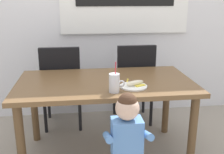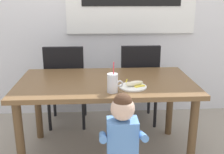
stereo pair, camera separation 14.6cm
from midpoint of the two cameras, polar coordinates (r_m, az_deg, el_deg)
The scene contains 8 objects.
ground_plane at distance 2.74m, azimuth 0.38°, elevation -15.75°, with size 24.00×24.00×0.00m, color #9E9384.
dining_table at distance 2.45m, azimuth 0.41°, elevation -2.92°, with size 1.56×0.87×0.74m.
dining_chair_left at distance 3.07m, azimuth -8.34°, elevation -1.02°, with size 0.44×0.45×0.96m.
dining_chair_right at distance 3.11m, azimuth 6.89°, elevation -0.69°, with size 0.44×0.44×0.96m.
toddler_standing at distance 1.97m, azimuth 4.37°, elevation -12.01°, with size 0.33×0.24×0.84m.
milk_cup at distance 2.12m, azimuth 2.11°, elevation -1.51°, with size 0.13×0.08×0.25m.
snack_plate at distance 2.25m, azimuth 6.27°, elevation -2.09°, with size 0.23×0.23×0.01m, color white.
peeled_banana at distance 2.26m, azimuth 6.63°, elevation -1.40°, with size 0.18×0.13×0.07m.
Camera 2 is at (-0.08, -2.30, 1.48)m, focal length 43.34 mm.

